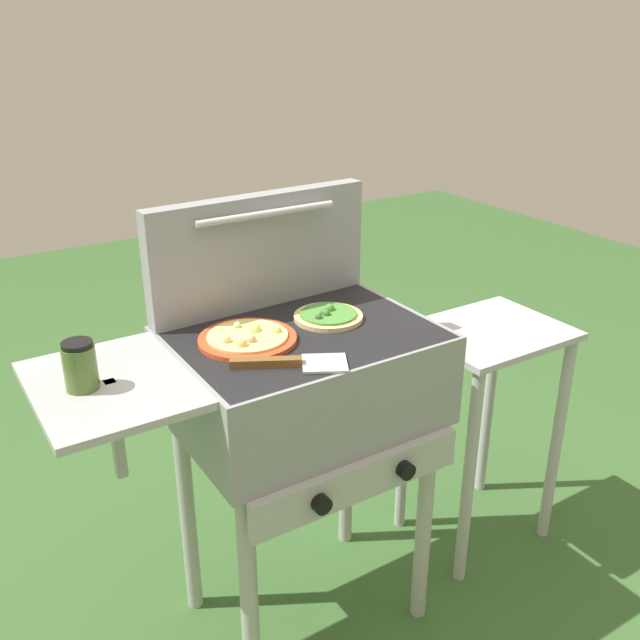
{
  "coord_description": "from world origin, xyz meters",
  "views": [
    {
      "loc": [
        -0.8,
        -1.35,
        1.61
      ],
      "look_at": [
        0.05,
        0.0,
        0.92
      ],
      "focal_mm": 39.29,
      "sensor_mm": 36.0,
      "label": 1
    }
  ],
  "objects_px": {
    "pizza_veggie": "(328,316)",
    "pizza_cheese": "(248,338)",
    "spatula": "(290,363)",
    "grill": "(300,385)",
    "sauce_jar": "(80,366)",
    "prep_table": "(484,391)"
  },
  "relations": [
    {
      "from": "pizza_cheese",
      "to": "sauce_jar",
      "type": "relative_size",
      "value": 2.22
    },
    {
      "from": "pizza_cheese",
      "to": "spatula",
      "type": "relative_size",
      "value": 0.92
    },
    {
      "from": "spatula",
      "to": "prep_table",
      "type": "bearing_deg",
      "value": 10.44
    },
    {
      "from": "grill",
      "to": "pizza_cheese",
      "type": "xyz_separation_m",
      "value": [
        -0.13,
        0.03,
        0.15
      ]
    },
    {
      "from": "spatula",
      "to": "prep_table",
      "type": "relative_size",
      "value": 0.34
    },
    {
      "from": "pizza_cheese",
      "to": "spatula",
      "type": "height_order",
      "value": "pizza_cheese"
    },
    {
      "from": "pizza_veggie",
      "to": "prep_table",
      "type": "relative_size",
      "value": 0.24
    },
    {
      "from": "pizza_veggie",
      "to": "pizza_cheese",
      "type": "distance_m",
      "value": 0.24
    },
    {
      "from": "pizza_veggie",
      "to": "spatula",
      "type": "distance_m",
      "value": 0.28
    },
    {
      "from": "sauce_jar",
      "to": "spatula",
      "type": "relative_size",
      "value": 0.42
    },
    {
      "from": "sauce_jar",
      "to": "spatula",
      "type": "xyz_separation_m",
      "value": [
        0.42,
        -0.14,
        -0.04
      ]
    },
    {
      "from": "pizza_veggie",
      "to": "prep_table",
      "type": "height_order",
      "value": "pizza_veggie"
    },
    {
      "from": "grill",
      "to": "spatula",
      "type": "xyz_separation_m",
      "value": [
        -0.1,
        -0.14,
        0.15
      ]
    },
    {
      "from": "spatula",
      "to": "prep_table",
      "type": "xyz_separation_m",
      "value": [
        0.78,
        0.14,
        -0.37
      ]
    },
    {
      "from": "pizza_cheese",
      "to": "prep_table",
      "type": "distance_m",
      "value": 0.88
    },
    {
      "from": "grill",
      "to": "spatula",
      "type": "relative_size",
      "value": 3.76
    },
    {
      "from": "spatula",
      "to": "pizza_cheese",
      "type": "bearing_deg",
      "value": 97.75
    },
    {
      "from": "sauce_jar",
      "to": "prep_table",
      "type": "bearing_deg",
      "value": 0.13
    },
    {
      "from": "sauce_jar",
      "to": "prep_table",
      "type": "distance_m",
      "value": 1.27
    },
    {
      "from": "grill",
      "to": "pizza_cheese",
      "type": "height_order",
      "value": "pizza_cheese"
    },
    {
      "from": "grill",
      "to": "sauce_jar",
      "type": "xyz_separation_m",
      "value": [
        -0.52,
        0.0,
        0.2
      ]
    },
    {
      "from": "grill",
      "to": "spatula",
      "type": "height_order",
      "value": "spatula"
    }
  ]
}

